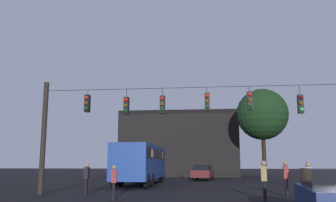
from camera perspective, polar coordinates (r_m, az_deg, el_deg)
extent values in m
plane|color=black|center=(29.36, 4.65, -13.01)|extent=(168.00, 168.00, 0.00)
cylinder|color=black|center=(21.03, -19.04, -5.42)|extent=(0.28, 0.28, 6.15)
cylinder|color=black|center=(19.40, 3.48, 2.13)|extent=(16.11, 0.02, 0.02)
cylinder|color=black|center=(20.44, -12.54, 1.31)|extent=(0.03, 0.03, 0.28)
cube|color=black|center=(20.33, -12.60, -0.39)|extent=(0.26, 0.32, 0.95)
sphere|color=red|center=(20.21, -12.74, 0.53)|extent=(0.20, 0.20, 0.20)
sphere|color=#5B3D0C|center=(20.16, -12.77, -0.31)|extent=(0.20, 0.20, 0.20)
sphere|color=#0C4219|center=(20.12, -12.80, -1.15)|extent=(0.20, 0.20, 0.20)
cylinder|color=black|center=(19.82, -6.53, 1.22)|extent=(0.03, 0.03, 0.45)
cube|color=black|center=(19.70, -6.57, -0.78)|extent=(0.26, 0.32, 0.95)
sphere|color=red|center=(19.58, -6.67, 0.17)|extent=(0.20, 0.20, 0.20)
sphere|color=#5B3D0C|center=(19.53, -6.68, -0.70)|extent=(0.20, 0.20, 0.20)
sphere|color=#0C4219|center=(19.48, -6.70, -1.57)|extent=(0.20, 0.20, 0.20)
cylinder|color=black|center=(19.49, -0.87, 1.41)|extent=(0.03, 0.03, 0.41)
cube|color=black|center=(19.37, -0.88, -0.56)|extent=(0.26, 0.32, 0.95)
sphere|color=red|center=(19.24, -0.94, 0.40)|extent=(0.20, 0.20, 0.20)
sphere|color=#5B3D0C|center=(19.19, -0.95, -0.48)|extent=(0.20, 0.20, 0.20)
sphere|color=#0C4219|center=(19.14, -0.95, -1.36)|extent=(0.20, 0.20, 0.20)
cylinder|color=black|center=(19.35, 6.16, 1.69)|extent=(0.03, 0.03, 0.31)
cube|color=black|center=(19.23, 6.19, -0.15)|extent=(0.26, 0.32, 0.95)
sphere|color=red|center=(19.11, 6.17, 0.83)|extent=(0.20, 0.20, 0.20)
sphere|color=#5B3D0C|center=(19.05, 6.19, -0.06)|extent=(0.20, 0.20, 0.20)
sphere|color=#0C4219|center=(19.01, 6.21, -0.95)|extent=(0.20, 0.20, 0.20)
cylinder|color=black|center=(19.47, 12.70, 1.84)|extent=(0.03, 0.03, 0.29)
cube|color=black|center=(19.36, 12.77, 0.05)|extent=(0.26, 0.32, 0.95)
sphere|color=red|center=(19.24, 12.79, 1.02)|extent=(0.20, 0.20, 0.20)
sphere|color=#5B3D0C|center=(19.18, 12.83, 0.14)|extent=(0.20, 0.20, 0.20)
sphere|color=#0C4219|center=(19.13, 12.86, -0.75)|extent=(0.20, 0.20, 0.20)
cylinder|color=black|center=(19.90, 20.05, 1.62)|extent=(0.03, 0.03, 0.51)
cube|color=black|center=(19.78, 20.17, -0.46)|extent=(0.26, 0.32, 0.95)
sphere|color=#510A0A|center=(19.65, 20.24, 0.49)|extent=(0.20, 0.20, 0.20)
sphere|color=#5B3D0C|center=(19.60, 20.29, -0.37)|extent=(0.20, 0.20, 0.20)
sphere|color=#1EE04C|center=(19.56, 20.35, -1.24)|extent=(0.20, 0.20, 0.20)
cube|color=navy|center=(28.88, -4.21, -9.59)|extent=(2.59, 11.02, 2.50)
cube|color=black|center=(28.88, -4.19, -8.38)|extent=(2.63, 10.36, 0.70)
cylinder|color=black|center=(32.99, -4.95, -11.78)|extent=(0.29, 1.00, 1.00)
cylinder|color=black|center=(32.65, -1.04, -11.83)|extent=(0.29, 1.00, 1.00)
cylinder|color=black|center=(26.97, -7.45, -12.19)|extent=(0.29, 1.00, 1.00)
cylinder|color=black|center=(26.55, -2.67, -12.29)|extent=(0.29, 1.00, 1.00)
cylinder|color=black|center=(25.05, -8.51, -12.35)|extent=(0.29, 1.00, 1.00)
cylinder|color=black|center=(24.60, -3.37, -12.49)|extent=(0.29, 1.00, 1.00)
cube|color=beige|center=(32.14, -3.16, -8.53)|extent=(2.57, 0.82, 0.56)
cube|color=beige|center=(26.18, -5.25, -8.23)|extent=(2.57, 0.82, 0.56)
cube|color=black|center=(11.57, 24.82, -10.94)|extent=(1.83, 2.48, 0.52)
cube|color=#511919|center=(36.56, 5.52, -11.32)|extent=(2.29, 4.48, 0.68)
cube|color=black|center=(36.40, 5.47, -10.38)|extent=(1.84, 2.49, 0.52)
cylinder|color=black|center=(38.08, 4.61, -11.78)|extent=(0.29, 0.66, 0.64)
cylinder|color=black|center=(37.88, 7.03, -11.75)|extent=(0.29, 0.66, 0.64)
cylinder|color=black|center=(35.28, 3.92, -11.95)|extent=(0.29, 0.66, 0.64)
cylinder|color=black|center=(35.06, 6.52, -11.92)|extent=(0.29, 0.66, 0.64)
sphere|color=white|center=(38.71, 5.07, -11.24)|extent=(0.18, 0.18, 0.18)
sphere|color=white|center=(38.57, 6.80, -11.21)|extent=(0.18, 0.18, 0.18)
cylinder|color=black|center=(17.32, -8.55, -13.91)|extent=(0.14, 0.14, 0.78)
cylinder|color=black|center=(17.16, -8.59, -13.95)|extent=(0.14, 0.14, 0.78)
cube|color=maroon|center=(17.20, -8.51, -11.65)|extent=(0.30, 0.40, 0.59)
sphere|color=#8C6B51|center=(17.19, -8.47, -10.32)|extent=(0.21, 0.21, 0.21)
cylinder|color=black|center=(17.38, 21.42, -13.23)|extent=(0.14, 0.14, 0.85)
cylinder|color=black|center=(17.23, 21.50, -13.26)|extent=(0.14, 0.14, 0.85)
cube|color=silver|center=(17.27, 21.31, -10.78)|extent=(0.28, 0.38, 0.64)
sphere|color=#8C6B51|center=(17.26, 21.22, -9.34)|extent=(0.23, 0.23, 0.23)
cylinder|color=black|center=(17.17, 15.05, -13.56)|extent=(0.14, 0.14, 0.88)
cylinder|color=black|center=(17.01, 15.02, -13.60)|extent=(0.14, 0.14, 0.88)
cube|color=#997F4C|center=(17.05, 14.92, -10.99)|extent=(0.31, 0.40, 0.66)
sphere|color=#8C6B51|center=(17.04, 14.85, -9.47)|extent=(0.24, 0.24, 0.24)
cylinder|color=black|center=(19.77, 18.20, -12.88)|extent=(0.14, 0.14, 0.88)
cylinder|color=black|center=(19.61, 18.24, -12.90)|extent=(0.14, 0.14, 0.88)
cube|color=maroon|center=(19.66, 18.10, -10.65)|extent=(0.28, 0.38, 0.66)
sphere|color=#8C6B51|center=(19.65, 18.03, -9.35)|extent=(0.24, 0.24, 0.24)
cylinder|color=black|center=(20.53, -12.71, -13.05)|extent=(0.14, 0.14, 0.83)
cylinder|color=black|center=(20.38, -12.86, -13.07)|extent=(0.14, 0.14, 0.83)
cube|color=black|center=(20.43, -12.70, -11.03)|extent=(0.24, 0.36, 0.62)
sphere|color=#8C6B51|center=(20.42, -12.66, -9.84)|extent=(0.23, 0.23, 0.23)
cube|color=black|center=(49.03, 1.97, -7.20)|extent=(14.98, 9.20, 7.73)
cube|color=black|center=(49.38, 1.94, -2.43)|extent=(14.98, 9.20, 0.50)
cylinder|color=black|center=(39.48, 14.92, -8.32)|extent=(0.43, 0.43, 4.91)
sphere|color=black|center=(39.80, 14.64, -2.04)|extent=(5.44, 5.44, 5.44)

